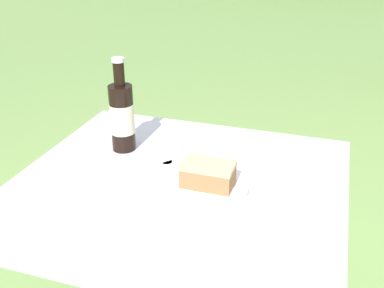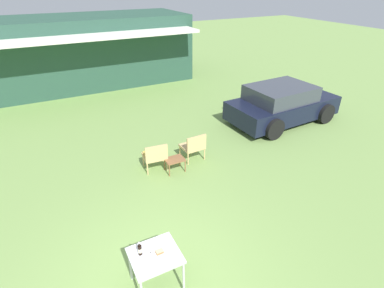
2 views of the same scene
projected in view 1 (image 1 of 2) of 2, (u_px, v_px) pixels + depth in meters
name	position (u px, v px, depth m)	size (l,w,h in m)	color
patio_table	(179.00, 210.00, 1.10)	(0.77, 0.69, 0.73)	silver
cake_on_plate	(200.00, 180.00, 1.03)	(0.25, 0.25, 0.07)	white
cola_bottle_near	(122.00, 116.00, 1.17)	(0.06, 0.06, 0.25)	black
fork	(159.00, 181.00, 1.06)	(0.16, 0.02, 0.01)	silver
loose_bottle_cap	(167.00, 163.00, 1.13)	(0.03, 0.03, 0.01)	silver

